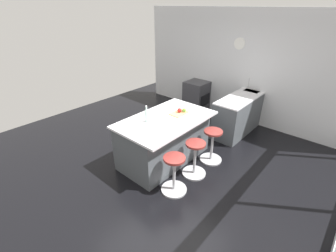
# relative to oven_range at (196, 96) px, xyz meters

# --- Properties ---
(ground_plane) EXTENTS (7.73, 7.73, 0.00)m
(ground_plane) POSITION_rel_oven_range_xyz_m (2.61, 1.05, -0.44)
(ground_plane) COLOR black
(interior_partition_left) EXTENTS (0.15, 5.94, 2.78)m
(interior_partition_left) POSITION_rel_oven_range_xyz_m (-0.35, 1.05, 0.96)
(interior_partition_left) COLOR silver
(interior_partition_left) RESTS_ON ground_plane
(sink_cabinet) EXTENTS (2.35, 0.60, 1.18)m
(sink_cabinet) POSITION_rel_oven_range_xyz_m (-0.00, 1.52, 0.02)
(sink_cabinet) COLOR #4C5156
(sink_cabinet) RESTS_ON ground_plane
(oven_range) EXTENTS (0.60, 0.61, 0.87)m
(oven_range) POSITION_rel_oven_range_xyz_m (0.00, 0.00, 0.00)
(oven_range) COLOR #38383D
(oven_range) RESTS_ON ground_plane
(kitchen_island) EXTENTS (1.85, 1.13, 0.93)m
(kitchen_island) POSITION_rel_oven_range_xyz_m (2.46, 0.96, 0.03)
(kitchen_island) COLOR #4C5156
(kitchen_island) RESTS_ON ground_plane
(stool_by_window) EXTENTS (0.44, 0.44, 0.68)m
(stool_by_window) POSITION_rel_oven_range_xyz_m (1.88, 1.71, -0.12)
(stool_by_window) COLOR #B7B7BC
(stool_by_window) RESTS_ON ground_plane
(stool_middle) EXTENTS (0.44, 0.44, 0.68)m
(stool_middle) POSITION_rel_oven_range_xyz_m (2.46, 1.71, -0.12)
(stool_middle) COLOR #B7B7BC
(stool_middle) RESTS_ON ground_plane
(stool_near_camera) EXTENTS (0.44, 0.44, 0.68)m
(stool_near_camera) POSITION_rel_oven_range_xyz_m (3.05, 1.71, -0.12)
(stool_near_camera) COLOR #B7B7BC
(stool_near_camera) RESTS_ON ground_plane
(cutting_board) EXTENTS (0.36, 0.24, 0.02)m
(cutting_board) POSITION_rel_oven_range_xyz_m (2.13, 1.05, 0.50)
(cutting_board) COLOR tan
(cutting_board) RESTS_ON kitchen_island
(apple_red) EXTENTS (0.09, 0.09, 0.09)m
(apple_red) POSITION_rel_oven_range_xyz_m (2.11, 1.05, 0.55)
(apple_red) COLOR red
(apple_red) RESTS_ON cutting_board
(apple_green) EXTENTS (0.08, 0.08, 0.08)m
(apple_green) POSITION_rel_oven_range_xyz_m (2.03, 1.10, 0.55)
(apple_green) COLOR #609E2D
(apple_green) RESTS_ON cutting_board
(water_bottle) EXTENTS (0.06, 0.06, 0.31)m
(water_bottle) POSITION_rel_oven_range_xyz_m (2.79, 0.83, 0.61)
(water_bottle) COLOR silver
(water_bottle) RESTS_ON kitchen_island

